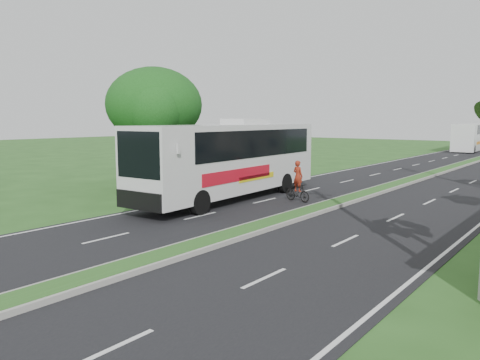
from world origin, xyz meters
The scene contains 8 objects.
ground centered at (0.00, 0.00, 0.00)m, with size 180.00×180.00×0.00m, color #28511D.
road_asphalt centered at (0.00, 20.00, 0.01)m, with size 14.00×160.00×0.02m, color black.
median_strip centered at (0.00, 20.00, 0.10)m, with size 1.20×160.00×0.18m.
lane_edge_left centered at (-6.70, 20.00, 0.00)m, with size 0.12×160.00×0.01m, color silver.
shade_tree centered at (-12.11, 10.02, 5.03)m, with size 6.30×6.00×7.54m.
coach_bus_main centered at (-5.20, 9.40, 2.38)m, with size 3.56×13.53×4.33m.
coach_bus_far centered at (-4.09, 60.02, 2.09)m, with size 3.36×12.76×3.68m.
motorcyclist centered at (-2.00, 10.85, 0.79)m, with size 1.64×0.73×2.17m.
Camera 1 is at (10.50, -10.03, 4.29)m, focal length 35.00 mm.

